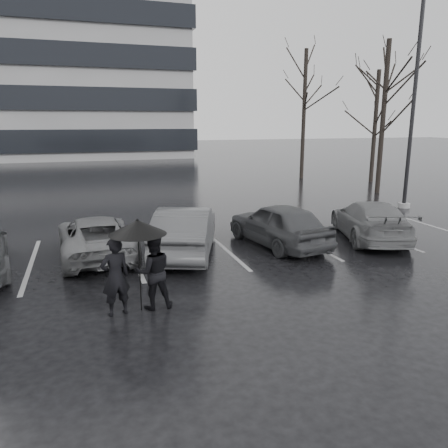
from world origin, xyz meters
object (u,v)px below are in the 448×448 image
car_main (278,224)px  tree_ne (375,127)px  car_east (370,220)px  pedestrian_right (153,272)px  car_west_a (185,230)px  lamp_post (413,107)px  pedestrian_left (115,277)px  tree_east (383,119)px  tree_north (304,115)px  car_west_b (96,237)px

car_main → tree_ne: tree_ne is taller
car_east → pedestrian_right: bearing=42.2°
car_west_a → lamp_post: 12.42m
pedestrian_left → tree_ne: (17.47, 15.58, 2.68)m
pedestrian_right → car_west_a: bearing=-113.6°
car_main → pedestrian_right: (-4.53, -3.58, 0.11)m
car_west_a → car_main: bearing=-160.0°
car_west_a → tree_ne: tree_ne is taller
car_main → tree_east: size_ratio=0.51×
tree_east → car_west_a: bearing=-148.0°
car_main → car_east: size_ratio=0.91×
car_west_a → pedestrian_right: (-1.51, -3.57, 0.08)m
lamp_post → tree_north: lamp_post is taller
tree_ne → tree_north: (-3.50, 3.00, 0.75)m
car_west_b → lamp_post: lamp_post is taller
car_west_a → lamp_post: size_ratio=0.45×
lamp_post → tree_east: (1.52, 3.96, -0.47)m
lamp_post → pedestrian_right: bearing=-149.3°
pedestrian_right → tree_east: bearing=-141.7°
pedestrian_left → tree_east: (14.97, 11.58, 3.18)m
car_west_a → car_east: (6.27, -0.21, -0.08)m
car_east → lamp_post: bearing=-120.8°
car_main → car_east: bearing=166.1°
car_main → car_east: car_main is taller
tree_north → car_west_a: bearing=-128.1°
car_west_b → tree_north: tree_north is taller
car_west_b → car_main: bearing=170.9°
car_main → car_west_a: (-3.02, -0.02, 0.03)m
car_west_b → pedestrian_left: 4.26m
car_east → tree_east: tree_east is taller
car_west_a → tree_north: 19.27m
tree_east → tree_north: bearing=98.1°
car_east → lamp_post: size_ratio=0.45×
car_east → tree_north: 16.46m
car_east → pedestrian_left: size_ratio=2.72×
car_west_b → car_east: car_east is taller
car_west_b → tree_east: tree_east is taller
car_main → pedestrian_left: pedestrian_left is taller
lamp_post → tree_east: 4.27m
car_west_a → car_west_b: bearing=7.1°
pedestrian_right → car_west_b: bearing=-76.7°
car_main → pedestrian_left: 6.47m
lamp_post → tree_north: (0.52, 10.96, -0.22)m
tree_ne → car_main: bearing=-135.6°
lamp_post → car_east: bearing=-139.7°
car_main → tree_east: (9.66, 7.90, 3.31)m
car_west_a → pedestrian_right: 3.88m
tree_east → lamp_post: bearing=-110.9°
tree_east → tree_ne: 4.74m
car_main → tree_north: tree_north is taller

